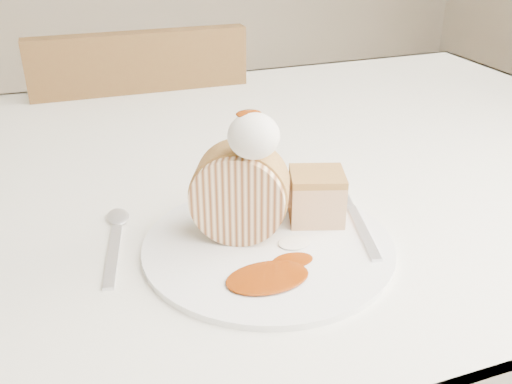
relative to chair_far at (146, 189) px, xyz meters
name	(u,v)px	position (x,y,z in m)	size (l,w,h in m)	color
table	(227,220)	(0.05, -0.48, 0.17)	(1.40, 0.90, 0.75)	white
chair_far	(146,189)	(0.00, 0.00, 0.00)	(0.42, 0.42, 0.86)	brown
plate	(268,245)	(0.02, -0.70, 0.26)	(0.26, 0.26, 0.01)	white
roulade_slice	(239,193)	(0.00, -0.67, 0.31)	(0.10, 0.10, 0.05)	#FFE2B1
cake_chunk	(316,199)	(0.09, -0.67, 0.29)	(0.06, 0.05, 0.05)	#A2753D
whipped_cream	(254,136)	(0.01, -0.70, 0.38)	(0.05, 0.05, 0.04)	white
caramel_drizzle	(249,108)	(0.01, -0.69, 0.41)	(0.03, 0.02, 0.01)	#772A04
caramel_pool	(267,277)	(0.00, -0.76, 0.27)	(0.08, 0.05, 0.00)	#772A04
fork	(363,232)	(0.13, -0.72, 0.27)	(0.02, 0.16, 0.00)	silver
spoon	(113,255)	(-0.13, -0.66, 0.26)	(0.02, 0.14, 0.00)	silver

